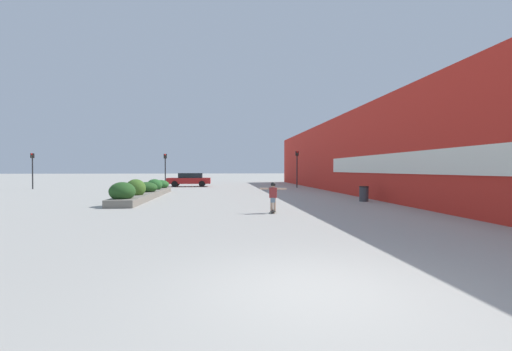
{
  "coord_description": "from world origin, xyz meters",
  "views": [
    {
      "loc": [
        -1.43,
        -5.11,
        1.87
      ],
      "look_at": [
        0.62,
        14.67,
        1.51
      ],
      "focal_mm": 24.0,
      "sensor_mm": 36.0,
      "label": 1
    }
  ],
  "objects_px": {
    "skateboarder": "(273,193)",
    "car_leftmost": "(190,179)",
    "trash_bin": "(364,194)",
    "traffic_light_left": "(165,165)",
    "skateboard": "(273,211)",
    "traffic_light_right": "(297,163)",
    "traffic_light_far_left": "(32,165)",
    "car_center_left": "(379,178)"
  },
  "relations": [
    {
      "from": "trash_bin",
      "to": "traffic_light_left",
      "type": "xyz_separation_m",
      "value": [
        -13.76,
        15.49,
        1.88
      ]
    },
    {
      "from": "skateboard",
      "to": "trash_bin",
      "type": "distance_m",
      "value": 7.63
    },
    {
      "from": "traffic_light_left",
      "to": "car_leftmost",
      "type": "bearing_deg",
      "value": 54.56
    },
    {
      "from": "skateboarder",
      "to": "car_leftmost",
      "type": "bearing_deg",
      "value": 116.97
    },
    {
      "from": "car_center_left",
      "to": "traffic_light_left",
      "type": "bearing_deg",
      "value": 105.75
    },
    {
      "from": "skateboarder",
      "to": "trash_bin",
      "type": "relative_size",
      "value": 1.39
    },
    {
      "from": "trash_bin",
      "to": "car_center_left",
      "type": "relative_size",
      "value": 0.19
    },
    {
      "from": "trash_bin",
      "to": "traffic_light_far_left",
      "type": "bearing_deg",
      "value": 149.67
    },
    {
      "from": "skateboard",
      "to": "skateboarder",
      "type": "distance_m",
      "value": 0.77
    },
    {
      "from": "traffic_light_right",
      "to": "trash_bin",
      "type": "bearing_deg",
      "value": -87.85
    },
    {
      "from": "car_center_left",
      "to": "traffic_light_left",
      "type": "xyz_separation_m",
      "value": [
        -25.65,
        -7.23,
        1.52
      ]
    },
    {
      "from": "skateboard",
      "to": "car_center_left",
      "type": "bearing_deg",
      "value": 70.05
    },
    {
      "from": "trash_bin",
      "to": "skateboarder",
      "type": "bearing_deg",
      "value": -142.64
    },
    {
      "from": "car_leftmost",
      "to": "car_center_left",
      "type": "bearing_deg",
      "value": -79.7
    },
    {
      "from": "car_leftmost",
      "to": "traffic_light_left",
      "type": "height_order",
      "value": "traffic_light_left"
    },
    {
      "from": "traffic_light_left",
      "to": "traffic_light_right",
      "type": "bearing_deg",
      "value": -2.0
    },
    {
      "from": "skateboard",
      "to": "car_leftmost",
      "type": "xyz_separation_m",
      "value": [
        -5.59,
        23.07,
        0.71
      ]
    },
    {
      "from": "trash_bin",
      "to": "traffic_light_far_left",
      "type": "relative_size",
      "value": 0.26
    },
    {
      "from": "traffic_light_left",
      "to": "skateboarder",
      "type": "bearing_deg",
      "value": -69.05
    },
    {
      "from": "skateboard",
      "to": "car_leftmost",
      "type": "bearing_deg",
      "value": 116.97
    },
    {
      "from": "trash_bin",
      "to": "car_leftmost",
      "type": "height_order",
      "value": "car_leftmost"
    },
    {
      "from": "skateboard",
      "to": "traffic_light_far_left",
      "type": "bearing_deg",
      "value": 148.5
    },
    {
      "from": "skateboard",
      "to": "trash_bin",
      "type": "height_order",
      "value": "trash_bin"
    },
    {
      "from": "skateboard",
      "to": "traffic_light_left",
      "type": "distance_m",
      "value": 21.65
    },
    {
      "from": "car_leftmost",
      "to": "traffic_light_far_left",
      "type": "height_order",
      "value": "traffic_light_far_left"
    },
    {
      "from": "skateboard",
      "to": "traffic_light_right",
      "type": "distance_m",
      "value": 20.55
    },
    {
      "from": "skateboard",
      "to": "traffic_light_right",
      "type": "xyz_separation_m",
      "value": [
        5.49,
        19.65,
        2.44
      ]
    },
    {
      "from": "skateboarder",
      "to": "traffic_light_far_left",
      "type": "xyz_separation_m",
      "value": [
        -19.96,
        19.85,
        1.48
      ]
    },
    {
      "from": "skateboard",
      "to": "trash_bin",
      "type": "xyz_separation_m",
      "value": [
        6.06,
        4.63,
        0.38
      ]
    },
    {
      "from": "traffic_light_right",
      "to": "traffic_light_far_left",
      "type": "height_order",
      "value": "traffic_light_right"
    },
    {
      "from": "car_leftmost",
      "to": "traffic_light_right",
      "type": "xyz_separation_m",
      "value": [
        11.09,
        -3.42,
        1.73
      ]
    },
    {
      "from": "traffic_light_left",
      "to": "traffic_light_far_left",
      "type": "height_order",
      "value": "traffic_light_left"
    },
    {
      "from": "skateboard",
      "to": "skateboarder",
      "type": "bearing_deg",
      "value": -80.24
    },
    {
      "from": "skateboard",
      "to": "traffic_light_left",
      "type": "height_order",
      "value": "traffic_light_left"
    },
    {
      "from": "skateboard",
      "to": "trash_bin",
      "type": "bearing_deg",
      "value": 50.7
    },
    {
      "from": "car_center_left",
      "to": "skateboard",
      "type": "bearing_deg",
      "value": 146.72
    },
    {
      "from": "skateboard",
      "to": "traffic_light_left",
      "type": "bearing_deg",
      "value": 124.28
    },
    {
      "from": "skateboarder",
      "to": "car_center_left",
      "type": "relative_size",
      "value": 0.26
    },
    {
      "from": "skateboarder",
      "to": "trash_bin",
      "type": "distance_m",
      "value": 7.63
    },
    {
      "from": "traffic_light_right",
      "to": "traffic_light_left",
      "type": "bearing_deg",
      "value": 178.0
    },
    {
      "from": "traffic_light_left",
      "to": "traffic_light_far_left",
      "type": "xyz_separation_m",
      "value": [
        -12.26,
        -0.26,
        -0.01
      ]
    },
    {
      "from": "skateboard",
      "to": "traffic_light_right",
      "type": "bearing_deg",
      "value": 87.71
    }
  ]
}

